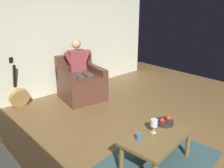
{
  "coord_description": "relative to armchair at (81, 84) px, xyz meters",
  "views": [
    {
      "loc": [
        2.24,
        1.38,
        1.97
      ],
      "look_at": [
        -0.25,
        -1.34,
        0.67
      ],
      "focal_mm": 37.65,
      "sensor_mm": 36.0,
      "label": 1
    }
  ],
  "objects": [
    {
      "name": "ground_plane",
      "position": [
        0.43,
        2.5,
        -0.33
      ],
      "size": [
        7.53,
        7.53,
        0.0
      ],
      "primitive_type": "plane",
      "color": "brown"
    },
    {
      "name": "wall_back",
      "position": [
        0.43,
        -0.66,
        0.96
      ],
      "size": [
        5.83,
        0.06,
        2.57
      ],
      "primitive_type": "cube",
      "color": "silver",
      "rests_on": "ground"
    },
    {
      "name": "rug",
      "position": [
        0.57,
        2.42,
        -0.32
      ],
      "size": [
        1.77,
        1.32,
        0.01
      ],
      "primitive_type": "cube",
      "rotation": [
        0.0,
        0.0,
        0.11
      ],
      "color": "#345052",
      "rests_on": "ground"
    },
    {
      "name": "armchair",
      "position": [
        0.0,
        0.0,
        0.0
      ],
      "size": [
        0.94,
        0.95,
        0.9
      ],
      "rotation": [
        0.0,
        0.0,
        -0.16
      ],
      "color": "#553225",
      "rests_on": "ground"
    },
    {
      "name": "person_seated",
      "position": [
        -0.0,
        -0.03,
        0.34
      ],
      "size": [
        0.61,
        0.59,
        1.24
      ],
      "rotation": [
        0.0,
        0.0,
        -0.16
      ],
      "color": "#913C3E",
      "rests_on": "ground"
    },
    {
      "name": "coffee_table",
      "position": [
        0.57,
        2.42,
        0.05
      ],
      "size": [
        1.01,
        0.65,
        0.44
      ],
      "rotation": [
        0.0,
        0.0,
        0.11
      ],
      "color": "brown",
      "rests_on": "ground"
    },
    {
      "name": "guitar",
      "position": [
        1.15,
        -0.46,
        -0.1
      ],
      "size": [
        0.38,
        0.31,
        0.97
      ],
      "color": "#AB8144",
      "rests_on": "ground"
    },
    {
      "name": "wine_glass_near",
      "position": [
        0.58,
        2.36,
        0.24
      ],
      "size": [
        0.09,
        0.09,
        0.18
      ],
      "color": "silver",
      "rests_on": "coffee_table"
    },
    {
      "name": "fruit_bowl",
      "position": [
        0.3,
        2.32,
        0.15
      ],
      "size": [
        0.24,
        0.24,
        0.11
      ],
      "color": "#2A2422",
      "rests_on": "coffee_table"
    },
    {
      "name": "candle_jar",
      "position": [
        0.83,
        2.35,
        0.15
      ],
      "size": [
        0.07,
        0.07,
        0.08
      ],
      "primitive_type": "cylinder",
      "color": "#45668D",
      "rests_on": "coffee_table"
    }
  ]
}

